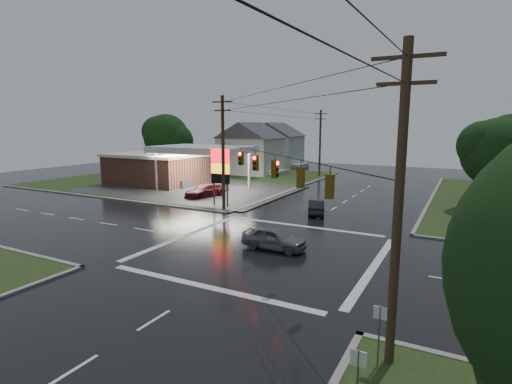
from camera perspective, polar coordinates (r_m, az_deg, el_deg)
The scene contains 15 objects.
ground at distance 27.05m, azimuth 1.62°, elevation -8.26°, with size 120.00×120.00×0.00m, color black.
grass_nw at distance 62.25m, azimuth -9.27°, elevation 1.92°, with size 36.00×36.00×0.08m, color #1F3216.
gas_station at distance 56.89m, azimuth -12.91°, elevation 3.62°, with size 26.20×18.00×5.60m.
pylon_sign at distance 40.31m, azimuth -5.13°, elevation 3.50°, with size 2.00×0.35×6.00m.
utility_pole_nw at distance 38.78m, azimuth -4.73°, elevation 5.80°, with size 2.20×0.32×11.00m.
utility_pole_se at distance 13.95m, azimuth 19.68°, elevation -1.71°, with size 2.20×0.32×11.00m.
utility_pole_n at distance 64.61m, azimuth 9.13°, elevation 7.04°, with size 2.20×0.32×10.50m.
traffic_signals at distance 25.77m, azimuth 1.71°, elevation 5.56°, with size 26.87×26.87×1.47m.
house_near at distance 67.46m, azimuth -0.75°, elevation 6.37°, with size 11.05×8.48×8.60m.
house_far at distance 78.60m, azimuth 2.84°, elevation 6.83°, with size 11.05×8.48×8.60m.
tree_nw_behind at distance 69.76m, azimuth -12.60°, elevation 7.71°, with size 8.93×7.60×10.00m.
tree_ne_near at distance 45.24m, azimuth 31.51°, elevation 4.76°, with size 7.99×6.80×8.98m.
car_north at distance 37.86m, azimuth 8.59°, elevation -2.08°, with size 1.44×4.13×1.36m, color black.
car_crossing at distance 27.04m, azimuth 2.63°, elevation -6.60°, with size 1.78×4.43×1.51m, color slate.
car_pump at distance 46.28m, azimuth -7.30°, elevation 0.19°, with size 2.10×5.18×1.50m, color #5D1518.
Camera 1 is at (11.39, -23.07, 8.35)m, focal length 28.00 mm.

